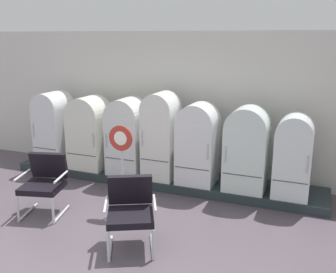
{
  "coord_description": "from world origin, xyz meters",
  "views": [
    {
      "loc": [
        2.73,
        -3.48,
        2.76
      ],
      "look_at": [
        0.25,
        2.75,
        1.01
      ],
      "focal_mm": 41.39,
      "sensor_mm": 36.0,
      "label": 1
    }
  ],
  "objects_px": {
    "armchair_left": "(45,181)",
    "armchair_right": "(130,209)",
    "refrigerator_0": "(54,125)",
    "sign_stand": "(122,173)",
    "refrigerator_3": "(161,133)",
    "refrigerator_6": "(293,154)",
    "refrigerator_1": "(90,131)",
    "refrigerator_4": "(198,141)",
    "refrigerator_2": "(127,134)",
    "refrigerator_5": "(246,147)"
  },
  "relations": [
    {
      "from": "armchair_left",
      "to": "sign_stand",
      "type": "height_order",
      "value": "sign_stand"
    },
    {
      "from": "refrigerator_5",
      "to": "refrigerator_3",
      "type": "bearing_deg",
      "value": 179.1
    },
    {
      "from": "refrigerator_2",
      "to": "sign_stand",
      "type": "relative_size",
      "value": 1.03
    },
    {
      "from": "refrigerator_5",
      "to": "refrigerator_1",
      "type": "bearing_deg",
      "value": 179.19
    },
    {
      "from": "refrigerator_3",
      "to": "refrigerator_5",
      "type": "height_order",
      "value": "refrigerator_3"
    },
    {
      "from": "refrigerator_5",
      "to": "refrigerator_6",
      "type": "xyz_separation_m",
      "value": [
        0.77,
        0.01,
        -0.04
      ]
    },
    {
      "from": "refrigerator_3",
      "to": "refrigerator_6",
      "type": "distance_m",
      "value": 2.36
    },
    {
      "from": "refrigerator_3",
      "to": "refrigerator_4",
      "type": "xyz_separation_m",
      "value": [
        0.71,
        -0.01,
        -0.09
      ]
    },
    {
      "from": "refrigerator_3",
      "to": "refrigerator_5",
      "type": "xyz_separation_m",
      "value": [
        1.59,
        -0.02,
        -0.09
      ]
    },
    {
      "from": "refrigerator_5",
      "to": "refrigerator_6",
      "type": "bearing_deg",
      "value": 0.78
    },
    {
      "from": "refrigerator_3",
      "to": "armchair_left",
      "type": "distance_m",
      "value": 2.23
    },
    {
      "from": "refrigerator_0",
      "to": "armchair_left",
      "type": "bearing_deg",
      "value": -56.94
    },
    {
      "from": "refrigerator_1",
      "to": "refrigerator_2",
      "type": "distance_m",
      "value": 0.85
    },
    {
      "from": "refrigerator_0",
      "to": "sign_stand",
      "type": "xyz_separation_m",
      "value": [
        2.31,
        -1.32,
        -0.3
      ]
    },
    {
      "from": "sign_stand",
      "to": "armchair_right",
      "type": "bearing_deg",
      "value": -56.16
    },
    {
      "from": "refrigerator_5",
      "to": "armchair_left",
      "type": "distance_m",
      "value": 3.36
    },
    {
      "from": "refrigerator_1",
      "to": "armchair_left",
      "type": "height_order",
      "value": "refrigerator_1"
    },
    {
      "from": "refrigerator_3",
      "to": "refrigerator_0",
      "type": "bearing_deg",
      "value": 179.21
    },
    {
      "from": "refrigerator_1",
      "to": "refrigerator_3",
      "type": "height_order",
      "value": "refrigerator_3"
    },
    {
      "from": "refrigerator_6",
      "to": "armchair_left",
      "type": "distance_m",
      "value": 4.03
    },
    {
      "from": "refrigerator_1",
      "to": "armchair_left",
      "type": "distance_m",
      "value": 1.86
    },
    {
      "from": "refrigerator_2",
      "to": "refrigerator_4",
      "type": "relative_size",
      "value": 1.0
    },
    {
      "from": "armchair_left",
      "to": "armchair_right",
      "type": "distance_m",
      "value": 1.78
    },
    {
      "from": "refrigerator_5",
      "to": "armchair_right",
      "type": "bearing_deg",
      "value": -117.12
    },
    {
      "from": "refrigerator_0",
      "to": "refrigerator_2",
      "type": "xyz_separation_m",
      "value": [
        1.73,
        -0.03,
        -0.02
      ]
    },
    {
      "from": "refrigerator_4",
      "to": "refrigerator_5",
      "type": "xyz_separation_m",
      "value": [
        0.87,
        -0.01,
        -0.0
      ]
    },
    {
      "from": "refrigerator_0",
      "to": "refrigerator_1",
      "type": "distance_m",
      "value": 0.87
    },
    {
      "from": "refrigerator_5",
      "to": "armchair_left",
      "type": "xyz_separation_m",
      "value": [
        -2.84,
        -1.75,
        -0.39
      ]
    },
    {
      "from": "armchair_left",
      "to": "armchair_right",
      "type": "relative_size",
      "value": 1.0
    },
    {
      "from": "refrigerator_2",
      "to": "refrigerator_6",
      "type": "height_order",
      "value": "refrigerator_2"
    },
    {
      "from": "refrigerator_6",
      "to": "refrigerator_5",
      "type": "bearing_deg",
      "value": -179.22
    },
    {
      "from": "armchair_right",
      "to": "refrigerator_6",
      "type": "bearing_deg",
      "value": 49.21
    },
    {
      "from": "refrigerator_2",
      "to": "refrigerator_1",
      "type": "bearing_deg",
      "value": 178.68
    },
    {
      "from": "refrigerator_4",
      "to": "refrigerator_6",
      "type": "distance_m",
      "value": 1.64
    },
    {
      "from": "refrigerator_3",
      "to": "armchair_right",
      "type": "relative_size",
      "value": 1.7
    },
    {
      "from": "refrigerator_5",
      "to": "refrigerator_4",
      "type": "bearing_deg",
      "value": 179.02
    },
    {
      "from": "armchair_left",
      "to": "sign_stand",
      "type": "xyz_separation_m",
      "value": [
        1.13,
        0.49,
        0.11
      ]
    },
    {
      "from": "refrigerator_4",
      "to": "refrigerator_6",
      "type": "xyz_separation_m",
      "value": [
        1.64,
        -0.0,
        -0.04
      ]
    },
    {
      "from": "refrigerator_0",
      "to": "refrigerator_3",
      "type": "relative_size",
      "value": 0.92
    },
    {
      "from": "refrigerator_1",
      "to": "armchair_right",
      "type": "height_order",
      "value": "refrigerator_1"
    },
    {
      "from": "refrigerator_0",
      "to": "refrigerator_3",
      "type": "height_order",
      "value": "refrigerator_3"
    },
    {
      "from": "refrigerator_4",
      "to": "refrigerator_6",
      "type": "relative_size",
      "value": 1.06
    },
    {
      "from": "refrigerator_1",
      "to": "refrigerator_4",
      "type": "height_order",
      "value": "refrigerator_4"
    },
    {
      "from": "refrigerator_2",
      "to": "refrigerator_3",
      "type": "distance_m",
      "value": 0.71
    },
    {
      "from": "refrigerator_1",
      "to": "refrigerator_2",
      "type": "height_order",
      "value": "refrigerator_2"
    },
    {
      "from": "refrigerator_1",
      "to": "refrigerator_6",
      "type": "relative_size",
      "value": 1.05
    },
    {
      "from": "refrigerator_6",
      "to": "refrigerator_3",
      "type": "bearing_deg",
      "value": 179.65
    },
    {
      "from": "refrigerator_3",
      "to": "refrigerator_6",
      "type": "xyz_separation_m",
      "value": [
        2.35,
        -0.01,
        -0.13
      ]
    },
    {
      "from": "refrigerator_0",
      "to": "refrigerator_2",
      "type": "bearing_deg",
      "value": -1.12
    },
    {
      "from": "refrigerator_0",
      "to": "refrigerator_4",
      "type": "height_order",
      "value": "refrigerator_0"
    }
  ]
}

